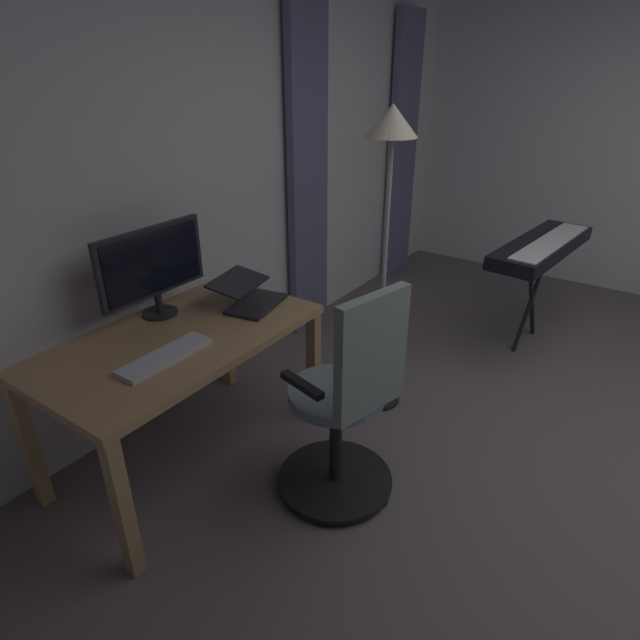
{
  "coord_description": "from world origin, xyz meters",
  "views": [
    {
      "loc": [
        2.52,
        -0.36,
        1.88
      ],
      "look_at": [
        0.79,
        -1.57,
        0.84
      ],
      "focal_mm": 29.47,
      "sensor_mm": 36.0,
      "label": 1
    }
  ],
  "objects": [
    {
      "name": "back_room_partition",
      "position": [
        0.0,
        -2.69,
        1.28
      ],
      "size": [
        5.43,
        0.1,
        2.56
      ],
      "primitive_type": "cube",
      "color": "silver",
      "rests_on": "ground"
    },
    {
      "name": "curtain_left_panel",
      "position": [
        -1.99,
        -2.58,
        1.14
      ],
      "size": [
        0.43,
        0.06,
        2.28
      ],
      "primitive_type": "cube",
      "color": "slate",
      "rests_on": "ground"
    },
    {
      "name": "curtain_right_panel",
      "position": [
        -0.52,
        -2.58,
        1.14
      ],
      "size": [
        0.4,
        0.06,
        2.28
      ],
      "primitive_type": "cube",
      "color": "slate",
      "rests_on": "ground"
    },
    {
      "name": "desk",
      "position": [
        1.1,
        -2.17,
        0.63
      ],
      "size": [
        1.34,
        0.75,
        0.72
      ],
      "color": "tan",
      "rests_on": "ground"
    },
    {
      "name": "office_chair",
      "position": [
        0.88,
        -1.36,
        0.51
      ],
      "size": [
        0.56,
        0.56,
        1.09
      ],
      "rotation": [
        0.0,
        0.0,
        2.91
      ],
      "color": "black",
      "rests_on": "ground"
    },
    {
      "name": "computer_monitor",
      "position": [
        1.0,
        -2.42,
        0.98
      ],
      "size": [
        0.61,
        0.18,
        0.45
      ],
      "color": "#232328",
      "rests_on": "desk"
    },
    {
      "name": "computer_keyboard",
      "position": [
        1.28,
        -2.04,
        0.73
      ],
      "size": [
        0.44,
        0.13,
        0.02
      ],
      "primitive_type": "cube",
      "color": "silver",
      "rests_on": "desk"
    },
    {
      "name": "laptop",
      "position": [
        0.65,
        -2.12,
        0.77
      ],
      "size": [
        0.39,
        0.37,
        0.15
      ],
      "rotation": [
        0.0,
        0.0,
        0.21
      ],
      "color": "#232328",
      "rests_on": "desk"
    },
    {
      "name": "piano_keyboard",
      "position": [
        -1.18,
        -1.08,
        0.73
      ],
      "size": [
        1.16,
        0.44,
        0.8
      ],
      "rotation": [
        0.0,
        0.0,
        -0.11
      ],
      "color": "black",
      "rests_on": "ground"
    },
    {
      "name": "floor_lamp",
      "position": [
        0.09,
        -1.62,
        1.31
      ],
      "size": [
        0.28,
        0.28,
        1.7
      ],
      "color": "black",
      "rests_on": "ground"
    }
  ]
}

